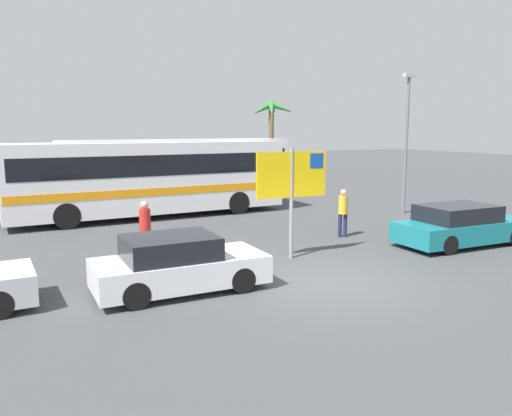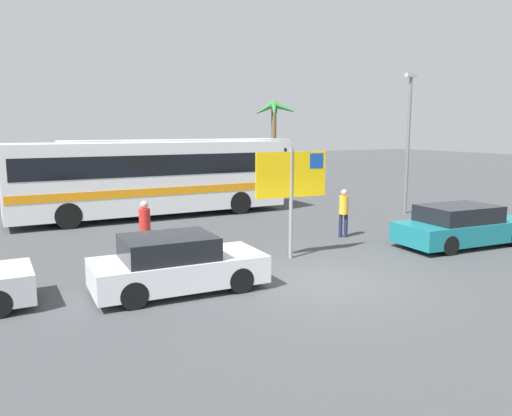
% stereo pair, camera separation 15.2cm
% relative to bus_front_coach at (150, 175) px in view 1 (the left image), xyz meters
% --- Properties ---
extents(ground, '(120.00, 120.00, 0.00)m').
position_rel_bus_front_coach_xyz_m(ground, '(1.01, -11.25, -1.78)').
color(ground, '#424447').
extents(bus_front_coach, '(11.58, 2.66, 3.17)m').
position_rel_bus_front_coach_xyz_m(bus_front_coach, '(0.00, 0.00, 0.00)').
color(bus_front_coach, white).
rests_on(bus_front_coach, ground).
extents(bus_rear_coach, '(11.58, 2.66, 3.17)m').
position_rel_bus_front_coach_xyz_m(bus_rear_coach, '(2.59, 3.66, 0.00)').
color(bus_rear_coach, white).
rests_on(bus_rear_coach, ground).
extents(ferry_sign, '(2.20, 0.24, 3.20)m').
position_rel_bus_front_coach_xyz_m(ferry_sign, '(1.55, -8.82, 0.54)').
color(ferry_sign, gray).
rests_on(ferry_sign, ground).
extents(car_teal, '(4.66, 2.08, 1.32)m').
position_rel_bus_front_coach_xyz_m(car_teal, '(7.25, -10.03, -1.15)').
color(car_teal, '#19757F').
rests_on(car_teal, ground).
extents(car_white, '(4.01, 1.88, 1.32)m').
position_rel_bus_front_coach_xyz_m(car_white, '(-2.43, -10.13, -1.15)').
color(car_white, silver).
rests_on(car_white, ground).
extents(pedestrian_by_bus, '(0.32, 0.32, 1.73)m').
position_rel_bus_front_coach_xyz_m(pedestrian_by_bus, '(-2.31, -7.11, -0.76)').
color(pedestrian_by_bus, '#2D2D33').
rests_on(pedestrian_by_bus, ground).
extents(pedestrian_near_sign, '(0.32, 0.32, 1.68)m').
position_rel_bus_front_coach_xyz_m(pedestrian_near_sign, '(4.65, -7.22, -0.80)').
color(pedestrian_near_sign, '#1E2347').
rests_on(pedestrian_near_sign, ground).
extents(lamp_post_left_side, '(0.56, 0.20, 6.08)m').
position_rel_bus_front_coach_xyz_m(lamp_post_left_side, '(10.17, -4.51, 1.57)').
color(lamp_post_left_side, slate).
rests_on(lamp_post_left_side, ground).
extents(palm_tree_inland, '(2.90, 2.60, 5.42)m').
position_rel_bus_front_coach_xyz_m(palm_tree_inland, '(9.61, 6.19, 2.58)').
color(palm_tree_inland, brown).
rests_on(palm_tree_inland, ground).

